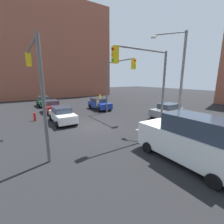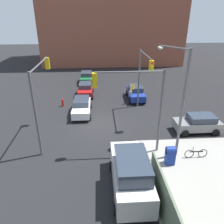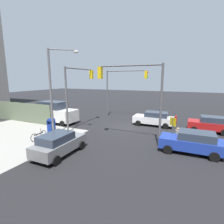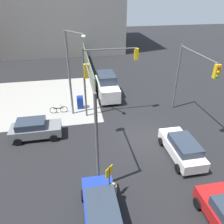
{
  "view_description": "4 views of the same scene",
  "coord_description": "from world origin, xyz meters",
  "px_view_note": "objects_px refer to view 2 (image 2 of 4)",
  "views": [
    {
      "loc": [
        12.54,
        -5.63,
        4.39
      ],
      "look_at": [
        1.45,
        1.5,
        1.49
      ],
      "focal_mm": 24.0,
      "sensor_mm": 36.0,
      "label": 1
    },
    {
      "loc": [
        18.77,
        0.02,
        10.03
      ],
      "look_at": [
        1.69,
        1.11,
        2.16
      ],
      "focal_mm": 35.0,
      "sensor_mm": 36.0,
      "label": 2
    },
    {
      "loc": [
        -6.6,
        18.03,
        5.36
      ],
      "look_at": [
        1.59,
        0.2,
        1.61
      ],
      "focal_mm": 28.0,
      "sensor_mm": 36.0,
      "label": 3
    },
    {
      "loc": [
        -14.18,
        5.46,
        10.93
      ],
      "look_at": [
        1.83,
        2.46,
        1.68
      ],
      "focal_mm": 35.0,
      "sensor_mm": 36.0,
      "label": 4
    }
  ],
  "objects_px": {
    "street_lamp_corner": "(179,96)",
    "van_white_delivery": "(131,173)",
    "traffic_signal_se_corner": "(41,88)",
    "coupe_blue": "(136,92)",
    "pedestrian_crossing": "(130,96)",
    "coupe_gray": "(198,123)",
    "coupe_white": "(82,106)",
    "coupe_green": "(87,77)",
    "fire_hydrant": "(63,102)",
    "traffic_signal_nw_corner": "(143,72)",
    "traffic_signal_ne_corner": "(135,97)",
    "mailbox_blue": "(170,155)",
    "bicycle_leaning_on_fence": "(196,153)",
    "hatchback_red": "(85,89)"
  },
  "relations": [
    {
      "from": "mailbox_blue",
      "to": "coupe_white",
      "type": "height_order",
      "value": "coupe_white"
    },
    {
      "from": "traffic_signal_ne_corner",
      "to": "hatchback_red",
      "type": "bearing_deg",
      "value": -161.67
    },
    {
      "from": "traffic_signal_se_corner",
      "to": "coupe_gray",
      "type": "relative_size",
      "value": 1.59
    },
    {
      "from": "traffic_signal_se_corner",
      "to": "coupe_gray",
      "type": "height_order",
      "value": "traffic_signal_se_corner"
    },
    {
      "from": "traffic_signal_ne_corner",
      "to": "coupe_gray",
      "type": "distance_m",
      "value": 7.91
    },
    {
      "from": "fire_hydrant",
      "to": "coupe_green",
      "type": "distance_m",
      "value": 9.54
    },
    {
      "from": "coupe_blue",
      "to": "hatchback_red",
      "type": "relative_size",
      "value": 1.12
    },
    {
      "from": "traffic_signal_ne_corner",
      "to": "coupe_blue",
      "type": "bearing_deg",
      "value": 169.76
    },
    {
      "from": "coupe_white",
      "to": "van_white_delivery",
      "type": "xyz_separation_m",
      "value": [
        11.38,
        3.65,
        0.44
      ]
    },
    {
      "from": "hatchback_red",
      "to": "traffic_signal_ne_corner",
      "type": "bearing_deg",
      "value": 18.33
    },
    {
      "from": "traffic_signal_nw_corner",
      "to": "fire_hydrant",
      "type": "distance_m",
      "value": 9.99
    },
    {
      "from": "traffic_signal_se_corner",
      "to": "coupe_blue",
      "type": "relative_size",
      "value": 1.5
    },
    {
      "from": "traffic_signal_nw_corner",
      "to": "van_white_delivery",
      "type": "height_order",
      "value": "traffic_signal_nw_corner"
    },
    {
      "from": "traffic_signal_ne_corner",
      "to": "coupe_white",
      "type": "distance_m",
      "value": 9.35
    },
    {
      "from": "coupe_blue",
      "to": "bicycle_leaning_on_fence",
      "type": "relative_size",
      "value": 2.48
    },
    {
      "from": "coupe_gray",
      "to": "bicycle_leaning_on_fence",
      "type": "xyz_separation_m",
      "value": [
        3.87,
        -1.76,
        -0.5
      ]
    },
    {
      "from": "traffic_signal_nw_corner",
      "to": "coupe_gray",
      "type": "bearing_deg",
      "value": 47.47
    },
    {
      "from": "traffic_signal_se_corner",
      "to": "van_white_delivery",
      "type": "bearing_deg",
      "value": 44.9
    },
    {
      "from": "coupe_white",
      "to": "bicycle_leaning_on_fence",
      "type": "relative_size",
      "value": 2.56
    },
    {
      "from": "traffic_signal_nw_corner",
      "to": "traffic_signal_ne_corner",
      "type": "xyz_separation_m",
      "value": [
        6.87,
        -1.93,
        -0.03
      ]
    },
    {
      "from": "mailbox_blue",
      "to": "bicycle_leaning_on_fence",
      "type": "relative_size",
      "value": 0.82
    },
    {
      "from": "coupe_white",
      "to": "coupe_gray",
      "type": "bearing_deg",
      "value": 67.2
    },
    {
      "from": "traffic_signal_se_corner",
      "to": "coupe_green",
      "type": "relative_size",
      "value": 1.63
    },
    {
      "from": "street_lamp_corner",
      "to": "fire_hydrant",
      "type": "relative_size",
      "value": 8.51
    },
    {
      "from": "street_lamp_corner",
      "to": "coupe_gray",
      "type": "distance_m",
      "value": 6.03
    },
    {
      "from": "coupe_gray",
      "to": "coupe_blue",
      "type": "bearing_deg",
      "value": -153.26
    },
    {
      "from": "street_lamp_corner",
      "to": "van_white_delivery",
      "type": "bearing_deg",
      "value": -46.0
    },
    {
      "from": "coupe_white",
      "to": "coupe_green",
      "type": "bearing_deg",
      "value": 179.8
    },
    {
      "from": "traffic_signal_se_corner",
      "to": "coupe_blue",
      "type": "distance_m",
      "value": 13.44
    },
    {
      "from": "fire_hydrant",
      "to": "hatchback_red",
      "type": "bearing_deg",
      "value": 144.14
    },
    {
      "from": "street_lamp_corner",
      "to": "pedestrian_crossing",
      "type": "distance_m",
      "value": 11.52
    },
    {
      "from": "fire_hydrant",
      "to": "van_white_delivery",
      "type": "relative_size",
      "value": 0.17
    },
    {
      "from": "traffic_signal_nw_corner",
      "to": "van_white_delivery",
      "type": "xyz_separation_m",
      "value": [
        10.92,
        -2.7,
        -3.36
      ]
    },
    {
      "from": "mailbox_blue",
      "to": "van_white_delivery",
      "type": "relative_size",
      "value": 0.26
    },
    {
      "from": "traffic_signal_se_corner",
      "to": "bicycle_leaning_on_fence",
      "type": "bearing_deg",
      "value": 73.94
    },
    {
      "from": "traffic_signal_se_corner",
      "to": "bicycle_leaning_on_fence",
      "type": "relative_size",
      "value": 3.71
    },
    {
      "from": "mailbox_blue",
      "to": "coupe_white",
      "type": "distance_m",
      "value": 11.33
    },
    {
      "from": "coupe_gray",
      "to": "bicycle_leaning_on_fence",
      "type": "relative_size",
      "value": 2.33
    },
    {
      "from": "fire_hydrant",
      "to": "coupe_white",
      "type": "relative_size",
      "value": 0.21
    },
    {
      "from": "coupe_green",
      "to": "coupe_white",
      "type": "height_order",
      "value": "same"
    },
    {
      "from": "street_lamp_corner",
      "to": "hatchback_red",
      "type": "relative_size",
      "value": 2.06
    },
    {
      "from": "traffic_signal_nw_corner",
      "to": "van_white_delivery",
      "type": "bearing_deg",
      "value": -13.89
    },
    {
      "from": "coupe_blue",
      "to": "pedestrian_crossing",
      "type": "distance_m",
      "value": 1.35
    },
    {
      "from": "mailbox_blue",
      "to": "coupe_green",
      "type": "height_order",
      "value": "coupe_green"
    },
    {
      "from": "van_white_delivery",
      "to": "pedestrian_crossing",
      "type": "height_order",
      "value": "van_white_delivery"
    },
    {
      "from": "coupe_white",
      "to": "hatchback_red",
      "type": "xyz_separation_m",
      "value": [
        -5.62,
        0.14,
        -0.0
      ]
    },
    {
      "from": "traffic_signal_nw_corner",
      "to": "coupe_white",
      "type": "bearing_deg",
      "value": -94.09
    },
    {
      "from": "traffic_signal_ne_corner",
      "to": "coupe_blue",
      "type": "relative_size",
      "value": 1.5
    },
    {
      "from": "coupe_white",
      "to": "van_white_delivery",
      "type": "bearing_deg",
      "value": 17.81
    },
    {
      "from": "coupe_white",
      "to": "pedestrian_crossing",
      "type": "height_order",
      "value": "coupe_white"
    }
  ]
}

